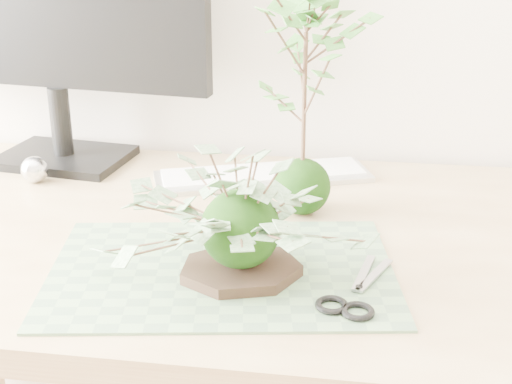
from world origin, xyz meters
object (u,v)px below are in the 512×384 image
Objects in this scene: desk at (296,285)px; monitor at (50,0)px; ivy_kokedama at (240,194)px; maple_kokedama at (306,48)px; keyboard at (263,175)px.

desk is 2.70× the size of monitor.
maple_kokedama reaches higher than ivy_kokedama.
keyboard is 0.49m from monitor.
desk is 0.26m from ivy_kokedama.
monitor reaches higher than desk.
maple_kokedama is at bearing 90.12° from desk.
maple_kokedama is (0.06, 0.23, 0.14)m from ivy_kokedama.
ivy_kokedama is 0.62m from monitor.
keyboard is (-0.08, 0.22, 0.09)m from desk.
desk is at bearing 67.82° from ivy_kokedama.
ivy_kokedama is at bearing -112.18° from desk.
keyboard is at bearing 93.49° from ivy_kokedama.
ivy_kokedama reaches higher than keyboard.
ivy_kokedama is at bearing -104.81° from maple_kokedama.
monitor is at bearing 158.25° from maple_kokedama.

